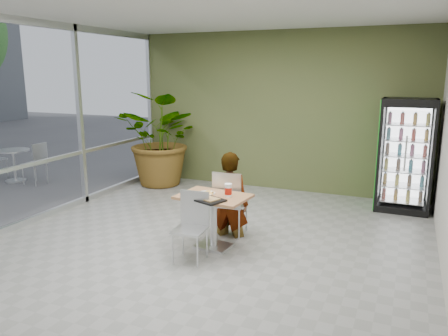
% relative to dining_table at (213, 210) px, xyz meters
% --- Properties ---
extents(ground, '(7.00, 7.00, 0.00)m').
position_rel_dining_table_xyz_m(ground, '(-0.13, -0.11, -0.54)').
color(ground, gray).
rests_on(ground, ground).
extents(room_envelope, '(6.00, 7.00, 3.20)m').
position_rel_dining_table_xyz_m(room_envelope, '(-0.13, -0.11, 1.06)').
color(room_envelope, beige).
rests_on(room_envelope, ground).
extents(storefront_frame, '(0.10, 7.00, 3.20)m').
position_rel_dining_table_xyz_m(storefront_frame, '(-3.13, -0.11, 1.06)').
color(storefront_frame, silver).
rests_on(storefront_frame, ground).
extents(dining_table, '(0.99, 0.74, 0.75)m').
position_rel_dining_table_xyz_m(dining_table, '(0.00, 0.00, 0.00)').
color(dining_table, '#B9714F').
rests_on(dining_table, ground).
extents(chair_far, '(0.46, 0.46, 0.98)m').
position_rel_dining_table_xyz_m(chair_far, '(0.02, 0.50, 0.04)').
color(chair_far, silver).
rests_on(chair_far, ground).
extents(chair_near, '(0.43, 0.43, 0.89)m').
position_rel_dining_table_xyz_m(chair_near, '(-0.10, -0.44, -0.01)').
color(chair_near, silver).
rests_on(chair_near, ground).
extents(seated_woman, '(0.60, 0.41, 1.56)m').
position_rel_dining_table_xyz_m(seated_woman, '(0.01, 0.55, -0.05)').
color(seated_woman, black).
rests_on(seated_woman, ground).
extents(pizza_plate, '(0.32, 0.24, 0.03)m').
position_rel_dining_table_xyz_m(pizza_plate, '(-0.13, 0.05, 0.23)').
color(pizza_plate, white).
rests_on(pizza_plate, dining_table).
extents(soda_cup, '(0.10, 0.10, 0.18)m').
position_rel_dining_table_xyz_m(soda_cup, '(0.21, 0.02, 0.30)').
color(soda_cup, white).
rests_on(soda_cup, dining_table).
extents(napkin_stack, '(0.17, 0.17, 0.02)m').
position_rel_dining_table_xyz_m(napkin_stack, '(-0.31, -0.16, 0.22)').
color(napkin_stack, white).
rests_on(napkin_stack, dining_table).
extents(cafeteria_tray, '(0.49, 0.43, 0.02)m').
position_rel_dining_table_xyz_m(cafeteria_tray, '(0.04, -0.26, 0.23)').
color(cafeteria_tray, black).
rests_on(cafeteria_tray, dining_table).
extents(beverage_fridge, '(0.89, 0.69, 1.95)m').
position_rel_dining_table_xyz_m(beverage_fridge, '(2.34, 2.85, 0.44)').
color(beverage_fridge, black).
rests_on(beverage_fridge, ground).
extents(potted_plant, '(2.00, 1.79, 2.00)m').
position_rel_dining_table_xyz_m(potted_plant, '(-2.41, 2.73, 0.47)').
color(potted_plant, '#2E6B2A').
rests_on(potted_plant, ground).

